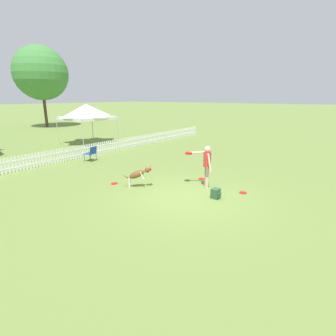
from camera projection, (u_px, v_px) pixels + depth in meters
ground_plane at (186, 197)px, 8.94m from camera, size 240.00×240.00×0.00m
handler_person at (206, 162)px, 9.65m from camera, size 0.55×1.06×1.57m
leaping_dog at (138, 174)px, 9.72m from camera, size 0.82×0.98×0.84m
frisbee_near_handler at (201, 179)px, 10.83m from camera, size 0.26×0.26×0.02m
frisbee_near_dog at (243, 193)px, 9.27m from camera, size 0.26×0.26×0.02m
frisbee_midfield at (114, 183)px, 10.25m from camera, size 0.26×0.26×0.02m
backpack_on_grass at (216, 193)px, 8.77m from camera, size 0.28×0.28×0.34m
picket_fence at (60, 156)px, 13.43m from camera, size 26.41×0.04×0.72m
folding_chair_center at (91, 152)px, 13.72m from camera, size 0.62×0.63×0.79m
canopy_tent_main at (87, 112)px, 18.38m from camera, size 3.02×3.02×2.80m
tree_right_grove at (41, 73)px, 27.68m from camera, size 5.57×5.57×8.45m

